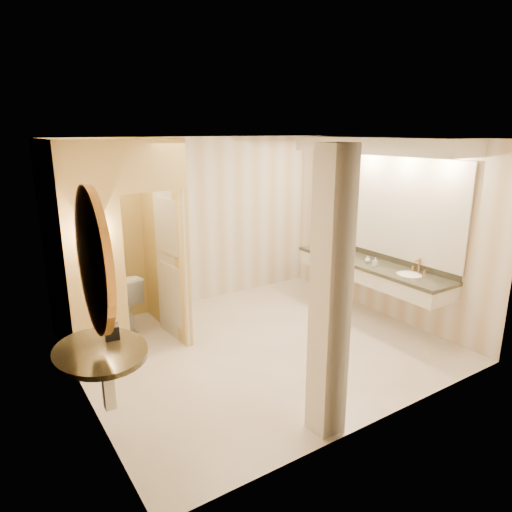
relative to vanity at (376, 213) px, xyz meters
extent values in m
plane|color=silver|center=(-1.98, 0.07, -1.63)|extent=(4.50, 4.50, 0.00)
plane|color=silver|center=(-1.98, 0.07, 1.07)|extent=(4.50, 4.50, 0.00)
cube|color=beige|center=(-1.98, 2.07, -0.28)|extent=(4.50, 0.02, 2.70)
cube|color=beige|center=(-1.98, -1.93, -0.28)|extent=(4.50, 0.02, 2.70)
cube|color=beige|center=(-4.23, 0.07, -0.28)|extent=(0.02, 4.00, 2.70)
cube|color=beige|center=(0.27, 0.07, -0.28)|extent=(0.02, 4.00, 2.70)
cube|color=#D6C870|center=(-2.78, 1.32, -0.28)|extent=(0.10, 1.50, 2.70)
cube|color=#D6C870|center=(-3.90, 0.57, -0.28)|extent=(0.65, 0.10, 2.70)
cube|color=#D6C870|center=(-3.18, 0.57, 0.77)|extent=(0.80, 0.10, 0.60)
cube|color=beige|center=(-2.82, 0.97, -0.58)|extent=(0.13, 0.80, 2.10)
cylinder|color=#BA7B3B|center=(-3.90, 0.50, -0.08)|extent=(0.03, 0.03, 0.30)
cone|color=beige|center=(-3.90, 0.50, 0.12)|extent=(0.14, 0.14, 0.14)
cube|color=beige|center=(-0.03, 0.00, -0.90)|extent=(0.60, 2.62, 0.24)
cube|color=black|center=(-0.03, 0.00, -0.78)|extent=(0.64, 2.66, 0.05)
cube|color=black|center=(0.25, 0.00, -0.71)|extent=(0.03, 2.62, 0.10)
ellipsoid|color=white|center=(-0.03, -0.71, -0.80)|extent=(0.40, 0.44, 0.15)
cylinder|color=#BA7B3B|center=(0.17, -0.71, -0.67)|extent=(0.03, 0.03, 0.22)
ellipsoid|color=white|center=(-0.03, 0.71, -0.80)|extent=(0.40, 0.44, 0.15)
cylinder|color=#BA7B3B|center=(0.17, 0.71, -0.67)|extent=(0.03, 0.03, 0.22)
cube|color=white|center=(0.25, 0.00, 0.07)|extent=(0.03, 2.62, 1.40)
cube|color=beige|center=(-0.03, 0.00, 0.96)|extent=(0.75, 2.82, 0.22)
cylinder|color=black|center=(-4.21, -0.65, -0.78)|extent=(1.03, 1.03, 0.05)
cube|color=beige|center=(-4.17, -0.65, -1.08)|extent=(0.10, 0.10, 0.60)
cylinder|color=#C5863A|center=(-4.19, -0.65, 0.07)|extent=(0.07, 1.03, 1.03)
cylinder|color=white|center=(-4.15, -0.65, 0.07)|extent=(0.02, 0.82, 0.82)
cube|color=beige|center=(-2.43, -1.73, -0.28)|extent=(0.28, 0.28, 2.70)
cube|color=black|center=(-4.05, -0.48, -0.69)|extent=(0.16, 0.16, 0.13)
imported|color=white|center=(-3.42, 1.65, -1.21)|extent=(0.63, 0.90, 0.83)
imported|color=beige|center=(-0.12, -0.16, -0.69)|extent=(0.06, 0.06, 0.12)
imported|color=silver|center=(-0.09, 0.01, -0.70)|extent=(0.11, 0.11, 0.10)
imported|color=#C6B28C|center=(-0.16, 0.34, -0.66)|extent=(0.09, 0.09, 0.18)
camera|label=1|loc=(-5.08, -4.57, 1.16)|focal=32.00mm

